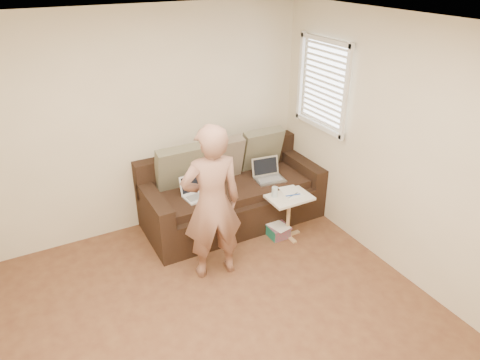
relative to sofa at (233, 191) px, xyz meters
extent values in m
plane|color=#512D1E|center=(-0.90, -1.77, -0.42)|extent=(4.50, 4.50, 0.00)
plane|color=white|center=(-0.90, -1.77, 2.18)|extent=(4.50, 4.50, 0.00)
plane|color=beige|center=(-0.90, 0.48, 0.87)|extent=(4.00, 0.00, 4.00)
plane|color=beige|center=(1.10, -1.77, 0.87)|extent=(0.00, 4.50, 4.50)
imported|color=#8D574D|center=(-0.64, -0.80, 0.42)|extent=(0.67, 0.51, 1.69)
camera|label=1|loc=(-2.15, -4.19, 2.61)|focal=32.44mm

